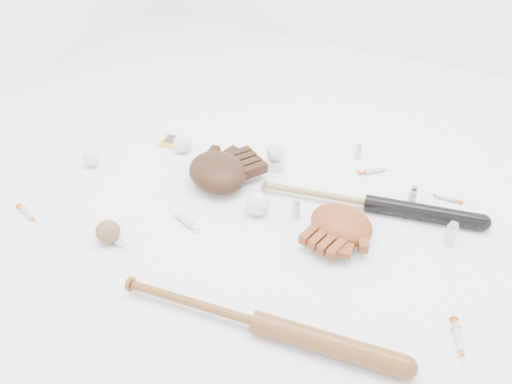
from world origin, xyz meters
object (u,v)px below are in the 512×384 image
at_px(bat_dark, 367,203).
at_px(pedestal, 275,163).
at_px(glove_dark, 218,171).
at_px(bat_wood, 256,322).

xyz_separation_m(bat_dark, pedestal, (-0.39, 0.08, -0.01)).
bearing_deg(pedestal, bat_dark, -11.66).
bearing_deg(glove_dark, bat_dark, 43.38).
height_order(bat_wood, pedestal, bat_wood).
distance_m(bat_dark, glove_dark, 0.54).
bearing_deg(bat_dark, pedestal, 157.02).
xyz_separation_m(bat_wood, pedestal, (-0.28, 0.70, -0.01)).
distance_m(bat_dark, bat_wood, 0.63).
bearing_deg(bat_wood, glove_dark, 122.41).
distance_m(bat_wood, pedestal, 0.75).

